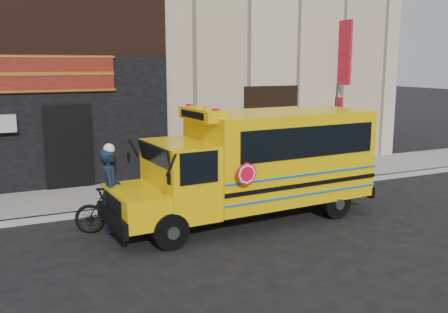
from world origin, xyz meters
name	(u,v)px	position (x,y,z in m)	size (l,w,h in m)	color
ground	(241,229)	(0.00, 0.00, 0.00)	(120.00, 120.00, 0.00)	black
curb	(200,200)	(0.00, 2.60, 0.07)	(40.00, 0.20, 0.15)	#979792
sidewalk	(182,188)	(0.00, 4.10, 0.07)	(40.00, 3.00, 0.15)	slate
building	(124,9)	(-0.04, 10.45, 6.13)	(20.00, 10.70, 12.00)	#C0AD90
school_bus	(258,161)	(0.78, 0.57, 1.51)	(7.02, 2.68, 2.92)	black
sign_pole	(336,130)	(5.00, 2.92, 1.80)	(0.12, 0.28, 3.28)	#3C4340
bicycle	(114,210)	(-2.85, 1.00, 0.55)	(0.52, 1.83, 1.10)	black
cyclist	(111,192)	(-2.89, 1.06, 0.99)	(0.72, 0.47, 1.98)	black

